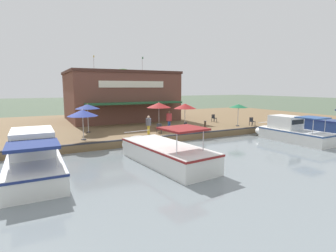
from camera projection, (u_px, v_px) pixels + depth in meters
ground_plane at (171, 143)px, 21.41m from camera, size 220.00×220.00×0.00m
quay_deck at (127, 124)px, 31.01m from camera, size 22.00×56.00×0.60m
quay_edge_fender at (170, 135)px, 21.40m from camera, size 0.20×50.40×0.10m
waterfront_restaurant at (120, 96)px, 32.64m from camera, size 11.30×12.49×7.82m
patio_umbrella_mid_patio_left at (185, 106)px, 24.68m from camera, size 2.10×2.10×2.49m
patio_umbrella_by_entrance at (87, 107)px, 22.85m from camera, size 2.09×2.09×2.53m
patio_umbrella_far_corner at (83, 113)px, 19.60m from camera, size 2.24×2.24×2.34m
patio_umbrella_near_quay_edge at (238, 106)px, 26.73m from camera, size 1.87×1.87×2.30m
patio_umbrella_mid_patio_right at (159, 105)px, 24.53m from camera, size 2.28×2.28×2.58m
cafe_chair_facing_river at (187, 127)px, 23.43m from camera, size 0.59×0.59×0.85m
cafe_chair_under_first_umbrella at (252, 121)px, 27.28m from camera, size 0.50×0.50×0.85m
cafe_chair_mid_patio at (159, 128)px, 22.61m from camera, size 0.59×0.59×0.85m
cafe_chair_beside_entrance at (31, 132)px, 20.77m from camera, size 0.59×0.59×0.85m
cafe_chair_far_corner_seat at (214, 118)px, 30.32m from camera, size 0.44×0.44×0.85m
person_near_entrance at (169, 118)px, 24.24m from camera, size 0.51×0.51×1.79m
person_at_quay_edge at (148, 123)px, 22.08m from camera, size 0.45×0.45×1.59m
motorboat_far_downstream at (288, 132)px, 22.23m from camera, size 6.86×2.43×2.19m
motorboat_second_along at (331, 126)px, 25.76m from camera, size 6.70×2.35×2.44m
motorboat_fourth_along at (160, 151)px, 15.95m from camera, size 8.25×3.33×2.36m
motorboat_distant_upstream at (34, 158)px, 13.51m from camera, size 7.29×2.53×2.29m
mooring_post at (205, 126)px, 23.23m from camera, size 0.22×0.22×1.02m
tree_downstream_bank at (123, 84)px, 37.01m from camera, size 4.33×4.13×6.58m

